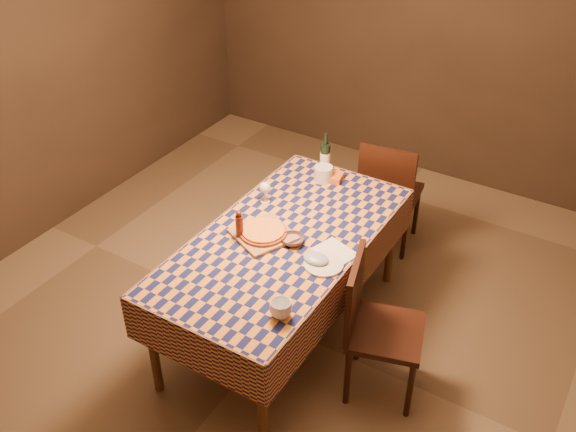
% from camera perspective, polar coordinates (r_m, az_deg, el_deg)
% --- Properties ---
extents(room, '(5.00, 5.10, 2.70)m').
position_cam_1_polar(room, '(3.58, -0.42, 5.54)').
color(room, brown).
rests_on(room, ground).
extents(dining_table, '(0.94, 1.84, 0.77)m').
position_cam_1_polar(dining_table, '(3.94, -0.38, -2.82)').
color(dining_table, brown).
rests_on(dining_table, ground).
extents(cutting_board, '(0.43, 0.43, 0.02)m').
position_cam_1_polar(cutting_board, '(3.91, -2.21, -1.66)').
color(cutting_board, '#9D7549').
rests_on(cutting_board, dining_table).
extents(pizza, '(0.36, 0.36, 0.03)m').
position_cam_1_polar(pizza, '(3.89, -2.22, -1.37)').
color(pizza, '#983E19').
rests_on(pizza, cutting_board).
extents(pepper_mill, '(0.05, 0.05, 0.20)m').
position_cam_1_polar(pepper_mill, '(3.85, -4.34, -0.88)').
color(pepper_mill, '#4F1912').
rests_on(pepper_mill, dining_table).
extents(bowl, '(0.18, 0.18, 0.04)m').
position_cam_1_polar(bowl, '(3.84, 0.41, -2.15)').
color(bowl, '#5D464E').
rests_on(bowl, dining_table).
extents(wine_glass, '(0.07, 0.07, 0.15)m').
position_cam_1_polar(wine_glass, '(4.17, -2.08, 2.48)').
color(wine_glass, silver).
rests_on(wine_glass, dining_table).
extents(wine_bottle, '(0.08, 0.08, 0.28)m').
position_cam_1_polar(wine_bottle, '(4.53, 3.32, 5.32)').
color(wine_bottle, black).
rests_on(wine_bottle, dining_table).
extents(deli_tub, '(0.14, 0.14, 0.11)m').
position_cam_1_polar(deli_tub, '(4.43, 3.17, 3.79)').
color(deli_tub, silver).
rests_on(deli_tub, dining_table).
extents(takeout_container, '(0.20, 0.16, 0.04)m').
position_cam_1_polar(takeout_container, '(4.46, 3.71, 3.54)').
color(takeout_container, '#D4591C').
rests_on(takeout_container, dining_table).
extents(white_plate, '(0.26, 0.26, 0.01)m').
position_cam_1_polar(white_plate, '(3.69, 3.18, -4.30)').
color(white_plate, silver).
rests_on(white_plate, dining_table).
extents(tumbler, '(0.13, 0.13, 0.09)m').
position_cam_1_polar(tumbler, '(3.34, -0.64, -8.26)').
color(tumbler, white).
rests_on(tumbler, dining_table).
extents(flour_patch, '(0.28, 0.24, 0.00)m').
position_cam_1_polar(flour_patch, '(3.79, 4.20, -3.19)').
color(flour_patch, silver).
rests_on(flour_patch, dining_table).
extents(flour_bag, '(0.19, 0.16, 0.05)m').
position_cam_1_polar(flour_bag, '(3.70, 2.51, -3.81)').
color(flour_bag, '#94A5BD').
rests_on(flour_bag, dining_table).
extents(chair_far, '(0.47, 0.48, 0.93)m').
position_cam_1_polar(chair_far, '(4.86, 8.92, 2.29)').
color(chair_far, black).
rests_on(chair_far, ground).
extents(chair_right, '(0.53, 0.52, 0.93)m').
position_cam_1_polar(chair_right, '(3.74, 7.52, -9.19)').
color(chair_right, black).
rests_on(chair_right, ground).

